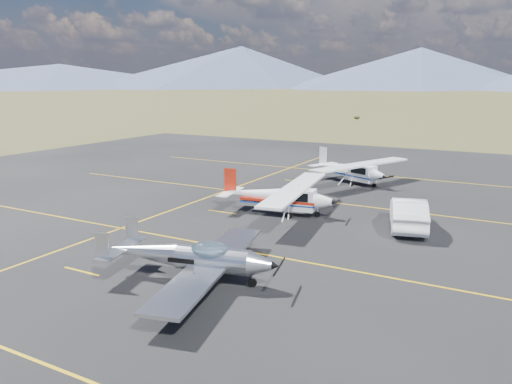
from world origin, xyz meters
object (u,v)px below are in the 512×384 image
Objects in this scene: aircraft_cessna at (279,195)px; aircraft_plain at (351,169)px; aircraft_low_wing at (194,258)px; sedan at (408,213)px.

aircraft_cessna is 11.09m from aircraft_plain.
aircraft_cessna is at bearing -71.43° from aircraft_plain.
aircraft_low_wing is at bearing -90.31° from aircraft_cessna.
aircraft_low_wing is at bearing 47.56° from sedan.
aircraft_low_wing is 1.88× the size of sedan.
aircraft_plain reaches higher than aircraft_low_wing.
aircraft_plain reaches higher than sedan.
aircraft_plain is at bearing 76.85° from aircraft_cessna.
aircraft_plain is 12.36m from sedan.
sedan is at bearing 49.74° from aircraft_low_wing.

